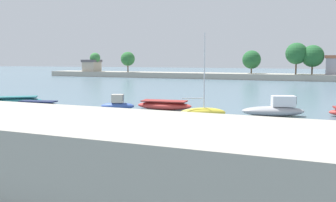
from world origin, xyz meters
The scene contains 8 objects.
ground_plane centered at (0.00, 0.00, 0.00)m, with size 400.00×400.00×0.00m, color slate.
moored_boat_0 centered at (-10.87, 12.15, 0.45)m, with size 5.47×4.71×0.93m.
moored_boat_1 centered at (-6.17, 10.37, 0.40)m, with size 4.84×2.34×0.83m.
moored_boat_2 centered at (1.48, 13.09, 0.53)m, with size 3.54×2.44×1.53m.
moored_boat_3 centered at (5.81, 14.80, 0.45)m, with size 5.74×2.57×0.93m.
moored_boat_4 centered at (11.01, 10.99, 0.52)m, with size 4.06×3.05×7.21m.
moored_boat_5 centered at (16.45, 14.81, 0.60)m, with size 5.78×3.60×1.81m.
distant_shoreline centered at (3.00, 76.26, 2.26)m, with size 114.09×8.19×8.99m.
Camera 1 is at (20.52, -18.78, 4.96)m, focal length 39.79 mm.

